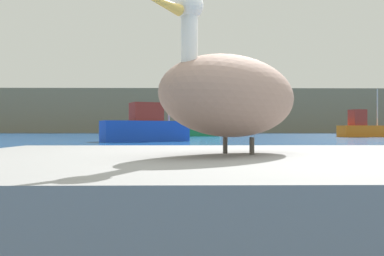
{
  "coord_description": "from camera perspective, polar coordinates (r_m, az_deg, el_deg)",
  "views": [
    {
      "loc": [
        -0.81,
        -2.58,
        0.84
      ],
      "look_at": [
        -0.57,
        13.54,
        0.85
      ],
      "focal_mm": 37.09,
      "sensor_mm": 36.0,
      "label": 1
    }
  ],
  "objects": [
    {
      "name": "pier_dock",
      "position": [
        2.49,
        5.9,
        -11.59
      ],
      "size": [
        3.59,
        2.63,
        0.68
      ],
      "primitive_type": "cube",
      "color": "gray",
      "rests_on": "ground"
    },
    {
      "name": "hillside_backdrop",
      "position": [
        79.85,
        -0.28,
        2.31
      ],
      "size": [
        140.0,
        13.88,
        8.27
      ],
      "primitive_type": "cube",
      "color": "#7F755B",
      "rests_on": "ground"
    },
    {
      "name": "ground_plane",
      "position": [
        2.83,
        16.55,
        -17.27
      ],
      "size": [
        260.0,
        260.0,
        0.0
      ],
      "primitive_type": "plane",
      "color": "#194C93"
    },
    {
      "name": "fishing_boat_orange",
      "position": [
        42.17,
        23.33,
        -0.02
      ],
      "size": [
        5.2,
        2.57,
        4.74
      ],
      "rotation": [
        0.0,
        0.0,
        0.2
      ],
      "color": "orange",
      "rests_on": "ground"
    },
    {
      "name": "fishing_boat_blue",
      "position": [
        25.82,
        -6.73,
        0.11
      ],
      "size": [
        5.79,
        3.98,
        4.31
      ],
      "rotation": [
        0.0,
        0.0,
        0.44
      ],
      "color": "blue",
      "rests_on": "ground"
    },
    {
      "name": "pelican",
      "position": [
        2.44,
        5.76,
        4.73
      ],
      "size": [
        1.19,
        1.24,
        0.9
      ],
      "rotation": [
        0.0,
        0.0,
        -2.3
      ],
      "color": "gray",
      "rests_on": "pier_dock"
    },
    {
      "name": "fishing_boat_green",
      "position": [
        43.4,
        -0.77,
        0.14
      ],
      "size": [
        7.61,
        3.18,
        5.75
      ],
      "rotation": [
        0.0,
        0.0,
        -0.11
      ],
      "color": "#1E8C4C",
      "rests_on": "ground"
    }
  ]
}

